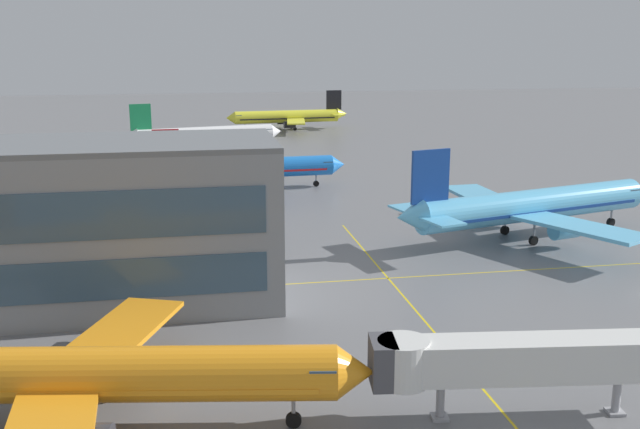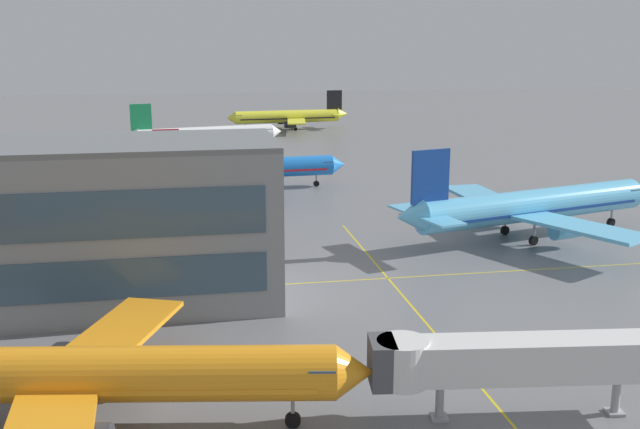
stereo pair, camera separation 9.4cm
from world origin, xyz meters
TOP-DOWN VIEW (x-y plane):
  - airliner_front_gate at (-26.31, 9.37)m, footprint 34.94×29.80m
  - airliner_second_row at (21.28, 47.35)m, footprint 38.25×32.58m
  - airliner_third_row at (-10.64, 83.77)m, footprint 32.88×28.37m
  - airliner_far_left_stand at (-16.15, 125.96)m, footprint 34.58×29.41m
  - airliner_far_right_stand at (7.27, 161.84)m, footprint 33.13×28.51m
  - taxiway_markings at (0.00, 16.68)m, footprint 162.75×82.18m
  - jet_bridge at (-0.98, 6.32)m, footprint 19.14×5.06m

SIDE VIEW (x-z plane):
  - taxiway_markings at x=0.00m, z-range 0.00..0.01m
  - airliner_third_row at x=-10.64m, z-range -1.62..8.61m
  - airliner_far_right_stand at x=7.27m, z-range -1.63..8.66m
  - airliner_far_left_stand at x=-16.15m, z-range -1.71..9.08m
  - airliner_front_gate at x=-26.31m, z-range -1.72..9.15m
  - jet_bridge at x=-0.98m, z-range 1.27..6.85m
  - airliner_second_row at x=21.28m, z-range -1.91..10.14m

